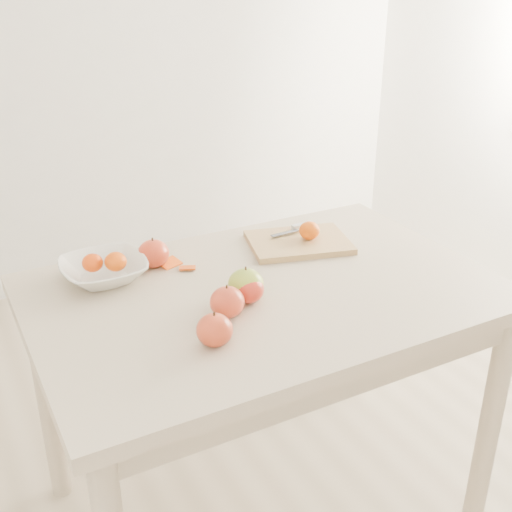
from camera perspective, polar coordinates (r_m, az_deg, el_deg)
name	(u,v)px	position (r m, az deg, el deg)	size (l,w,h in m)	color
ground	(264,501)	(2.13, 0.68, -20.96)	(3.50, 3.50, 0.00)	#C6B293
table	(265,320)	(1.72, 0.79, -5.71)	(1.20, 0.80, 0.75)	#C3AF94
cutting_board	(299,242)	(1.92, 3.81, 1.22)	(0.29, 0.21, 0.02)	tan
board_tangerine	(309,230)	(1.91, 4.77, 2.27)	(0.06, 0.06, 0.05)	#E15707
fruit_bowl	(104,270)	(1.75, -13.38, -1.25)	(0.23, 0.23, 0.06)	white
bowl_tangerine_near	(93,263)	(1.74, -14.33, -0.58)	(0.06, 0.06, 0.05)	#DA3B07
bowl_tangerine_far	(116,262)	(1.73, -12.37, -0.48)	(0.06, 0.06, 0.05)	#E24E07
orange_peel_a	(170,264)	(1.81, -7.67, -0.74)	(0.06, 0.04, 0.00)	#EB5A10
orange_peel_b	(187,269)	(1.78, -6.12, -1.12)	(0.04, 0.04, 0.00)	#C4450D
paring_knife	(300,227)	(1.99, 3.91, 2.61)	(0.17, 0.05, 0.01)	silver
apple_green	(246,285)	(1.60, -0.91, -2.55)	(0.09, 0.09, 0.08)	olive
apple_red_c	(215,330)	(1.42, -3.70, -6.58)	(0.08, 0.08, 0.07)	maroon
apple_red_b	(227,302)	(1.53, -2.58, -4.12)	(0.08, 0.08, 0.08)	maroon
apple_red_a	(153,254)	(1.79, -9.10, 0.21)	(0.09, 0.09, 0.08)	#A21F1D
apple_red_e	(249,289)	(1.59, -0.67, -2.96)	(0.08, 0.08, 0.07)	maroon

